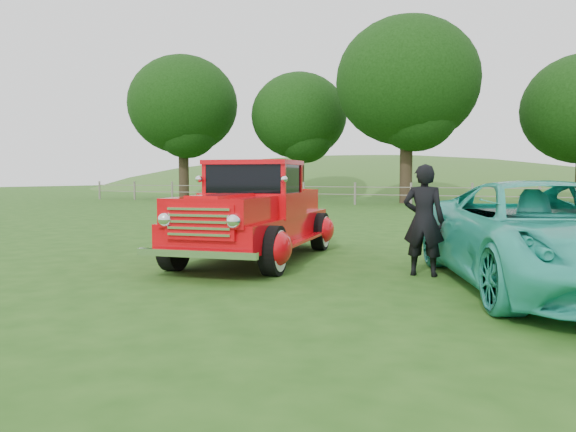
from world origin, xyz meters
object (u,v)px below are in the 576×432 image
at_px(red_pickup, 255,215).
at_px(teal_sedan, 546,235).
at_px(tree_near_west, 407,82).
at_px(man, 424,220).
at_px(tree_far_west, 183,105).
at_px(tree_mid_west, 299,116).

xyz_separation_m(red_pickup, teal_sedan, (4.77, -0.75, -0.08)).
xyz_separation_m(tree_near_west, man, (5.87, -23.16, -5.96)).
height_order(red_pickup, man, red_pickup).
relative_size(tree_far_west, man, 5.91).
distance_m(tree_far_west, red_pickup, 30.81).
bearing_deg(teal_sedan, tree_mid_west, 97.77).
relative_size(teal_sedan, man, 3.09).
relative_size(tree_mid_west, tree_near_west, 0.81).
relative_size(tree_far_west, tree_mid_west, 1.17).
distance_m(tree_near_west, red_pickup, 23.71).
bearing_deg(teal_sedan, red_pickup, 148.47).
bearing_deg(teal_sedan, tree_near_west, 85.17).
distance_m(tree_far_west, man, 33.07).
height_order(tree_near_west, man, tree_near_west).
bearing_deg(man, tree_mid_west, -66.07).
height_order(tree_mid_west, man, tree_mid_west).
distance_m(tree_near_west, man, 24.62).
bearing_deg(tree_near_west, tree_far_west, 176.42).
bearing_deg(tree_mid_west, tree_near_west, -20.56).
bearing_deg(tree_far_west, teal_sedan, -46.16).
height_order(tree_far_west, red_pickup, tree_far_west).
height_order(tree_far_west, tree_mid_west, tree_far_west).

